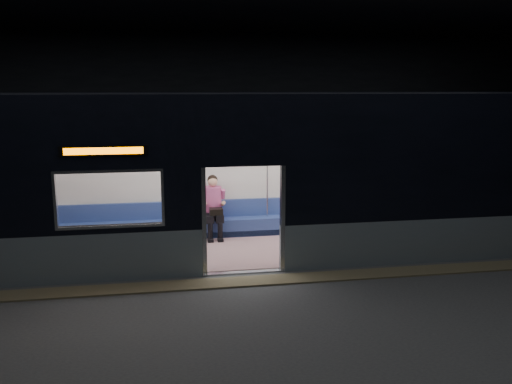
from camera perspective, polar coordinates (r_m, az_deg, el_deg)
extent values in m
cube|color=#47494C|center=(9.43, -0.30, -10.65)|extent=(24.00, 14.00, 0.01)
cube|color=black|center=(15.72, -4.58, 7.45)|extent=(24.00, 0.04, 5.00)
cube|color=#8C7F59|center=(9.93, -0.84, -9.39)|extent=(22.80, 0.50, 0.03)
cube|color=gray|center=(11.96, 22.43, -4.49)|extent=(8.30, 0.12, 0.90)
cube|color=black|center=(11.65, 23.00, 3.12)|extent=(8.30, 0.12, 2.30)
cube|color=black|center=(9.84, -1.35, 6.06)|extent=(1.40, 0.12, 1.15)
cube|color=#B7BABC|center=(10.03, -5.50, -3.18)|extent=(0.08, 0.14, 2.05)
cube|color=#B7BABC|center=(10.24, 2.79, -2.84)|extent=(0.08, 0.14, 2.05)
cube|color=black|center=(9.73, -15.73, 4.20)|extent=(1.50, 0.04, 0.18)
cube|color=#FF7500|center=(9.72, -15.73, 4.19)|extent=(1.34, 0.03, 0.12)
cube|color=beige|center=(12.80, -3.24, 2.59)|extent=(18.00, 0.12, 3.20)
cube|color=black|center=(11.23, -2.47, 9.99)|extent=(18.00, 3.00, 0.15)
cube|color=gray|center=(11.76, -2.34, -6.08)|extent=(17.76, 2.76, 0.04)
cube|color=beige|center=(11.29, -2.43, 5.29)|extent=(17.76, 2.76, 0.10)
cube|color=navy|center=(12.76, -3.01, -3.65)|extent=(11.00, 0.48, 0.41)
cube|color=navy|center=(12.85, -3.13, -1.69)|extent=(11.00, 0.10, 0.40)
cube|color=#765659|center=(10.72, -19.45, -7.18)|extent=(4.40, 0.48, 0.41)
cube|color=#765659|center=(11.58, 14.89, -5.56)|extent=(4.40, 0.48, 0.41)
cylinder|color=silver|center=(10.29, -6.81, -2.02)|extent=(0.04, 0.04, 2.26)
cylinder|color=silver|center=(12.50, -7.39, 0.30)|extent=(0.04, 0.04, 2.26)
cylinder|color=silver|center=(10.55, 3.55, -1.63)|extent=(0.04, 0.04, 2.26)
cylinder|color=silver|center=(12.71, 1.20, 0.58)|extent=(0.04, 0.04, 2.26)
cylinder|color=silver|center=(12.40, -3.07, 3.95)|extent=(11.00, 0.03, 0.03)
cube|color=black|center=(12.42, -4.95, -2.71)|extent=(0.18, 0.50, 0.17)
cube|color=black|center=(12.44, -3.92, -2.67)|extent=(0.18, 0.50, 0.17)
cylinder|color=black|center=(12.27, -4.83, -4.23)|extent=(0.12, 0.12, 0.43)
cylinder|color=black|center=(12.29, -3.79, -4.19)|extent=(0.12, 0.12, 0.43)
cube|color=#C15189|center=(12.62, -4.53, -2.37)|extent=(0.43, 0.23, 0.21)
cylinder|color=#C15189|center=(12.57, -4.57, -0.69)|extent=(0.43, 0.43, 0.55)
sphere|color=tan|center=(12.48, -4.59, 1.06)|extent=(0.22, 0.22, 0.22)
sphere|color=black|center=(12.51, -4.61, 1.29)|extent=(0.23, 0.23, 0.23)
cube|color=black|center=(12.32, -4.22, -2.06)|extent=(0.35, 0.32, 0.15)
cube|color=white|center=(14.08, 16.28, 2.33)|extent=(0.93, 0.03, 0.60)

